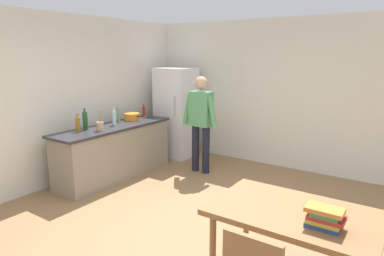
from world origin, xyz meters
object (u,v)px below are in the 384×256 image
refrigerator (176,113)px  bottle_sauce_red (144,111)px  bottle_water_clear (114,118)px  bottle_oil_amber (78,124)px  book_stack (325,218)px  utensil_jar (100,126)px  bottle_vinegar_tall (119,114)px  person (201,118)px  dining_table (293,219)px  cooking_pot (132,117)px  bottle_wine_green (85,121)px

refrigerator → bottle_sauce_red: 0.71m
bottle_sauce_red → bottle_water_clear: (0.19, -0.93, 0.03)m
bottle_oil_amber → book_stack: size_ratio=0.97×
utensil_jar → book_stack: size_ratio=1.11×
bottle_oil_amber → book_stack: bearing=-9.6°
refrigerator → bottle_vinegar_tall: bearing=-102.5°
bottle_oil_amber → bottle_sauce_red: size_ratio=1.17×
bottle_oil_amber → book_stack: 3.86m
person → bottle_vinegar_tall: (-1.24, -0.75, 0.06)m
person → refrigerator: bearing=149.8°
bottle_vinegar_tall → dining_table: bearing=-21.3°
cooking_pot → bottle_water_clear: 0.53m
bottle_oil_amber → bottle_vinegar_tall: size_ratio=0.88×
bottle_vinegar_tall → bottle_water_clear: bearing=-57.2°
person → dining_table: size_ratio=1.21×
bottle_wine_green → bottle_water_clear: (0.13, 0.49, -0.02)m
person → cooking_pot: 1.27m
refrigerator → bottle_sauce_red: bearing=-115.8°
refrigerator → person: size_ratio=1.06×
utensil_jar → bottle_vinegar_tall: 0.75m
cooking_pot → bottle_wine_green: bearing=-91.7°
refrigerator → book_stack: refrigerator is taller
bottle_wine_green → bottle_vinegar_tall: 0.75m
cooking_pot → bottle_wine_green: size_ratio=1.18×
person → cooking_pot: (-1.17, -0.50, -0.02)m
refrigerator → book_stack: (3.59, -2.86, -0.07)m
bottle_wine_green → bottle_oil_amber: (0.03, -0.16, -0.03)m
bottle_vinegar_tall → bottle_sauce_red: bearing=91.6°
person → bottle_sauce_red: 1.26m
refrigerator → bottle_wine_green: bearing=-96.8°
bottle_wine_green → book_stack: 3.92m
bottle_water_clear → refrigerator: bearing=85.7°
person → utensil_jar: (-0.94, -1.43, 0.00)m
utensil_jar → bottle_vinegar_tall: same height
bottle_oil_amber → bottle_water_clear: bearing=81.3°
bottle_oil_amber → bottle_vinegar_tall: bottle_vinegar_tall is taller
refrigerator → dining_table: bearing=-39.3°
utensil_jar → book_stack: bearing=-13.7°
cooking_pot → bottle_sauce_red: (-0.09, 0.42, 0.04)m
utensil_jar → bottle_oil_amber: size_ratio=1.14×
person → bottle_vinegar_tall: size_ratio=5.31×
dining_table → person: bearing=137.6°
dining_table → bottle_sauce_red: 4.17m
person → cooking_pot: bearing=-156.9°
bottle_vinegar_tall → bottle_water_clear: size_ratio=1.07×
utensil_jar → cooking_pot: bearing=103.8°
cooking_pot → bottle_water_clear: bottle_water_clear is taller
bottle_wine_green → dining_table: bearing=-10.3°
utensil_jar → bottle_oil_amber: bearing=-135.2°
bottle_water_clear → book_stack: (3.70, -1.29, -0.19)m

